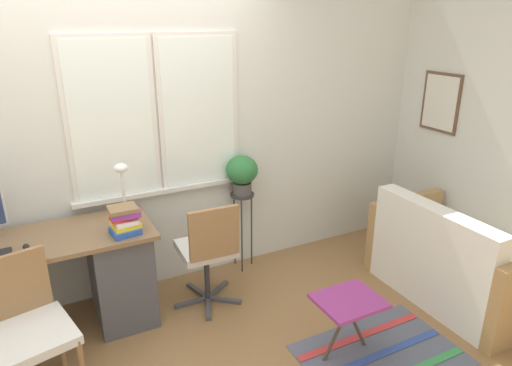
# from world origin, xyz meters

# --- Properties ---
(ground_plane) EXTENTS (14.00, 14.00, 0.00)m
(ground_plane) POSITION_xyz_m (0.00, 0.00, 0.00)
(ground_plane) COLOR olive
(wall_back_with_window) EXTENTS (9.00, 0.12, 2.70)m
(wall_back_with_window) POSITION_xyz_m (0.01, 0.69, 1.35)
(wall_back_with_window) COLOR silver
(wall_back_with_window) RESTS_ON ground_plane
(wall_right_with_picture) EXTENTS (0.08, 9.00, 2.70)m
(wall_right_with_picture) POSITION_xyz_m (2.85, 0.00, 1.35)
(wall_right_with_picture) COLOR silver
(wall_right_with_picture) RESTS_ON ground_plane
(desk) EXTENTS (1.69, 0.61, 0.76)m
(desk) POSITION_xyz_m (-0.71, 0.30, 0.40)
(desk) COLOR brown
(desk) RESTS_ON ground_plane
(mouse) EXTENTS (0.04, 0.06, 0.03)m
(mouse) POSITION_xyz_m (-0.68, 0.21, 0.77)
(mouse) COLOR black
(mouse) RESTS_ON desk
(desk_lamp) EXTENTS (0.13, 0.13, 0.43)m
(desk_lamp) POSITION_xyz_m (-0.02, 0.36, 1.05)
(desk_lamp) COLOR white
(desk_lamp) RESTS_ON desk
(book_stack) EXTENTS (0.21, 0.20, 0.19)m
(book_stack) POSITION_xyz_m (-0.07, 0.14, 0.85)
(book_stack) COLOR #2851B2
(book_stack) RESTS_ON desk
(desk_chair_wooden) EXTENTS (0.54, 0.55, 0.87)m
(desk_chair_wooden) POSITION_xyz_m (-0.75, -0.22, 0.48)
(desk_chair_wooden) COLOR olive
(desk_chair_wooden) RESTS_ON ground_plane
(office_chair_swivel) EXTENTS (0.51, 0.53, 0.88)m
(office_chair_swivel) POSITION_xyz_m (0.52, 0.14, 0.49)
(office_chair_swivel) COLOR #47474C
(office_chair_swivel) RESTS_ON ground_plane
(couch_loveseat) EXTENTS (0.80, 1.30, 0.82)m
(couch_loveseat) POSITION_xyz_m (2.32, -0.63, 0.29)
(couch_loveseat) COLOR white
(couch_loveseat) RESTS_ON ground_plane
(plant_stand) EXTENTS (0.21, 0.21, 0.71)m
(plant_stand) POSITION_xyz_m (1.00, 0.55, 0.59)
(plant_stand) COLOR #333338
(plant_stand) RESTS_ON ground_plane
(potted_plant) EXTENTS (0.27, 0.27, 0.34)m
(potted_plant) POSITION_xyz_m (1.00, 0.55, 0.91)
(potted_plant) COLOR #514C47
(potted_plant) RESTS_ON plant_stand
(floor_rug_striped) EXTENTS (1.06, 0.74, 0.01)m
(floor_rug_striped) POSITION_xyz_m (1.33, -0.93, 0.00)
(floor_rug_striped) COLOR #565B6B
(floor_rug_striped) RESTS_ON ground_plane
(folding_stool) EXTENTS (0.42, 0.35, 0.43)m
(folding_stool) POSITION_xyz_m (1.13, -0.79, 0.39)
(folding_stool) COLOR #93337A
(folding_stool) RESTS_ON ground_plane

